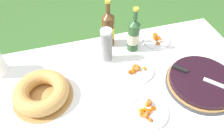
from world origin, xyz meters
TOP-DOWN VIEW (x-y plane):
  - garden_table at (0.00, 0.00)m, footprint 1.75×1.12m
  - tablecloth at (0.00, 0.00)m, footprint 1.76×1.13m
  - berry_tart at (0.47, -0.03)m, footprint 0.41×0.41m
  - serving_knife at (0.45, -0.01)m, footprint 0.27×0.29m
  - bundt_cake at (-0.43, 0.14)m, footprint 0.33×0.33m
  - cup_stack at (-0.01, 0.33)m, footprint 0.07×0.07m
  - cider_bottle_green at (0.19, 0.38)m, footprint 0.08×0.08m
  - cider_bottle_amber at (0.05, 0.48)m, footprint 0.08×0.08m
  - snack_plate_near at (0.39, 0.41)m, footprint 0.20×0.20m
  - snack_plate_right at (0.15, 0.18)m, footprint 0.21×0.21m
  - snack_plate_far at (0.10, -0.12)m, footprint 0.21×0.21m

SIDE VIEW (x-z plane):
  - garden_table at x=0.00m, z-range 0.31..1.06m
  - tablecloth at x=0.00m, z-range 0.68..0.79m
  - snack_plate_right at x=0.15m, z-range 0.74..0.79m
  - snack_plate_near at x=0.39m, z-range 0.74..0.79m
  - snack_plate_far at x=0.10m, z-range 0.73..0.80m
  - berry_tart at x=0.47m, z-range 0.75..0.81m
  - bundt_cake at x=-0.43m, z-range 0.75..0.84m
  - serving_knife at x=0.45m, z-range 0.81..0.82m
  - cider_bottle_green at x=0.19m, z-range 0.71..1.03m
  - cup_stack at x=-0.01m, z-range 0.75..0.99m
  - cider_bottle_amber at x=0.05m, z-range 0.71..1.05m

